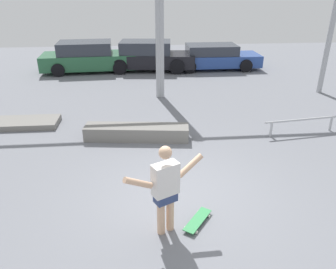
{
  "coord_description": "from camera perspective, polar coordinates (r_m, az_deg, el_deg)",
  "views": [
    {
      "loc": [
        -0.81,
        -5.49,
        3.9
      ],
      "look_at": [
        -0.17,
        1.36,
        0.74
      ],
      "focal_mm": 35.0,
      "sensor_mm": 36.0,
      "label": 1
    }
  ],
  "objects": [
    {
      "name": "manual_pad",
      "position": [
        10.99,
        -26.26,
        1.75
      ],
      "size": [
        3.05,
        0.94,
        0.17
      ],
      "primitive_type": "cube",
      "rotation": [
        0.0,
        0.0,
        -0.01
      ],
      "color": "slate",
      "rests_on": "ground_plane"
    },
    {
      "name": "grind_rail",
      "position": [
        10.01,
        22.36,
        2.05
      ],
      "size": [
        2.3,
        0.35,
        0.46
      ],
      "rotation": [
        0.0,
        0.0,
        0.12
      ],
      "color": "#B7BABF",
      "rests_on": "ground_plane"
    },
    {
      "name": "ground_plane",
      "position": [
        6.78,
        2.57,
        -10.43
      ],
      "size": [
        36.0,
        36.0,
        0.0
      ],
      "primitive_type": "plane",
      "color": "slate"
    },
    {
      "name": "canopy_support_left",
      "position": [
        12.14,
        -17.55,
        21.36
      ],
      "size": [
        6.57,
        0.2,
        5.38
      ],
      "color": "#A5A8AD",
      "rests_on": "ground_plane"
    },
    {
      "name": "parked_car_green",
      "position": [
        16.78,
        -13.67,
        12.96
      ],
      "size": [
        4.6,
        2.19,
        1.42
      ],
      "rotation": [
        0.0,
        0.0,
        0.05
      ],
      "color": "#28603D",
      "rests_on": "ground_plane"
    },
    {
      "name": "skateboard",
      "position": [
        6.07,
        5.17,
        -14.64
      ],
      "size": [
        0.61,
        0.72,
        0.08
      ],
      "rotation": [
        0.0,
        0.0,
        0.93
      ],
      "color": "#338C4C",
      "rests_on": "ground_plane"
    },
    {
      "name": "skateboarder",
      "position": [
        5.39,
        -0.45,
        -9.13
      ],
      "size": [
        1.35,
        0.76,
        1.64
      ],
      "rotation": [
        0.0,
        0.0,
        0.47
      ],
      "color": "#DBAD89",
      "rests_on": "ground_plane"
    },
    {
      "name": "parked_car_blue",
      "position": [
        16.96,
        7.96,
        13.21
      ],
      "size": [
        4.44,
        1.86,
        1.2
      ],
      "rotation": [
        0.0,
        0.0,
        -0.0
      ],
      "color": "#284793",
      "rests_on": "ground_plane"
    },
    {
      "name": "canopy_support_right",
      "position": [
        12.55,
        14.02,
        21.81
      ],
      "size": [
        6.57,
        0.2,
        5.38
      ],
      "color": "#A5A8AD",
      "rests_on": "ground_plane"
    },
    {
      "name": "grind_box",
      "position": [
        9.03,
        -5.46,
        0.38
      ],
      "size": [
        2.89,
        0.93,
        0.39
      ],
      "primitive_type": "cube",
      "rotation": [
        0.0,
        0.0,
        -0.12
      ],
      "color": "slate",
      "rests_on": "ground_plane"
    },
    {
      "name": "parked_car_black",
      "position": [
        16.56,
        -3.45,
        13.46
      ],
      "size": [
        4.53,
        2.22,
        1.41
      ],
      "rotation": [
        0.0,
        0.0,
        -0.1
      ],
      "color": "black",
      "rests_on": "ground_plane"
    }
  ]
}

